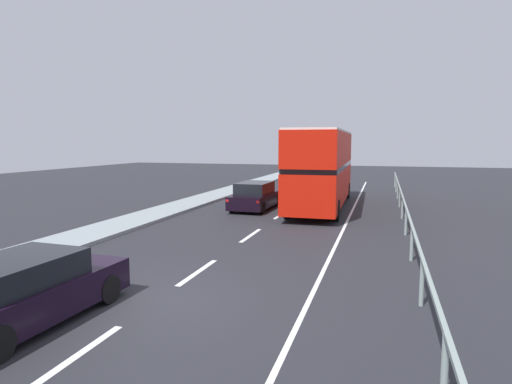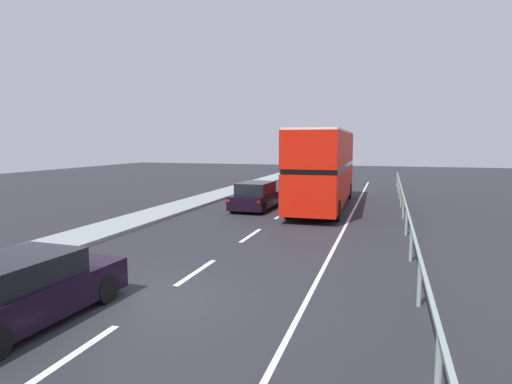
{
  "view_description": "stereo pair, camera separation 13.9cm",
  "coord_description": "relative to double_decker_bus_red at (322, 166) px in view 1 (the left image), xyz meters",
  "views": [
    {
      "loc": [
        4.91,
        -8.51,
        3.61
      ],
      "look_at": [
        0.17,
        7.38,
        1.7
      ],
      "focal_mm": 30.18,
      "sensor_mm": 36.0,
      "label": 1
    },
    {
      "loc": [
        5.05,
        -8.47,
        3.61
      ],
      "look_at": [
        0.17,
        7.38,
        1.7
      ],
      "focal_mm": 30.18,
      "sensor_mm": 36.0,
      "label": 2
    }
  ],
  "objects": [
    {
      "name": "sedan_car_ahead",
      "position": [
        -3.36,
        -1.74,
        -1.58
      ],
      "size": [
        1.92,
        4.49,
        1.48
      ],
      "rotation": [
        0.0,
        0.0,
        -0.02
      ],
      "color": "black",
      "rests_on": "ground"
    },
    {
      "name": "bridge_side_railing",
      "position": [
        4.18,
        -6.45,
        -1.39
      ],
      "size": [
        0.1,
        42.0,
        1.08
      ],
      "color": "gray",
      "rests_on": "ground"
    },
    {
      "name": "ground_plane",
      "position": [
        -1.61,
        -15.45,
        -2.33
      ],
      "size": [
        75.72,
        120.0,
        0.1
      ],
      "primitive_type": "cube",
      "color": "#24242A"
    },
    {
      "name": "hatchback_car_near",
      "position": [
        -3.48,
        -17.36,
        -1.61
      ],
      "size": [
        2.02,
        4.3,
        1.39
      ],
      "rotation": [
        0.0,
        0.0,
        -0.04
      ],
      "color": "black",
      "rests_on": "ground"
    },
    {
      "name": "double_decker_bus_red",
      "position": [
        0.0,
        0.0,
        0.0
      ],
      "size": [
        2.8,
        11.52,
        4.25
      ],
      "rotation": [
        0.0,
        0.0,
        0.02
      ],
      "color": "red",
      "rests_on": "ground"
    },
    {
      "name": "lane_paint_markings",
      "position": [
        0.42,
        -7.14,
        -2.28
      ],
      "size": [
        3.5,
        46.0,
        0.01
      ],
      "color": "silver",
      "rests_on": "ground"
    }
  ]
}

